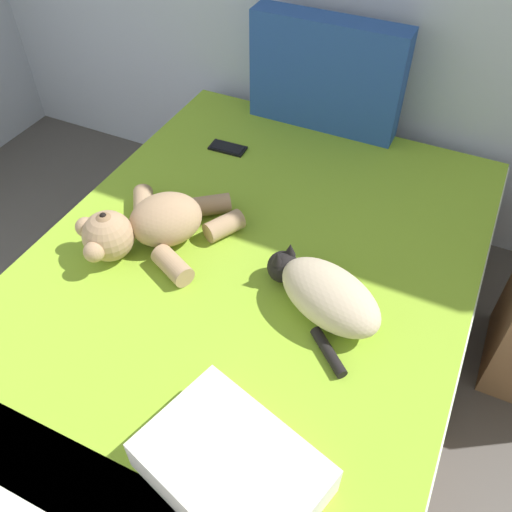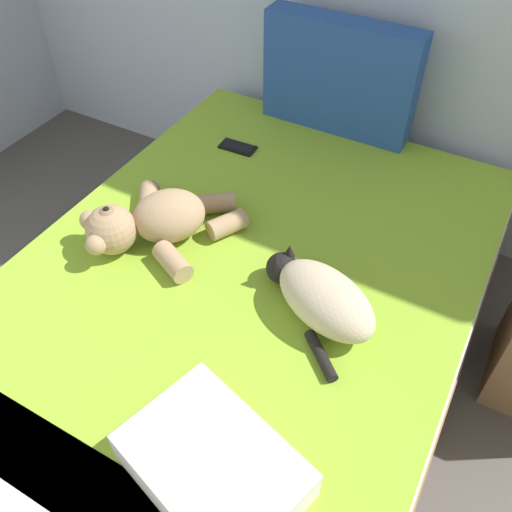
{
  "view_description": "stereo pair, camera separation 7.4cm",
  "coord_description": "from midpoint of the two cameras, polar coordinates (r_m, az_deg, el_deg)",
  "views": [
    {
      "loc": [
        2.44,
        2.3,
        1.76
      ],
      "look_at": [
        1.93,
        3.37,
        0.55
      ],
      "focal_mm": 37.68,
      "sensor_mm": 36.0,
      "label": 1
    },
    {
      "loc": [
        2.51,
        2.33,
        1.76
      ],
      "look_at": [
        1.93,
        3.37,
        0.55
      ],
      "focal_mm": 37.68,
      "sensor_mm": 36.0,
      "label": 2
    }
  ],
  "objects": [
    {
      "name": "patterned_cushion",
      "position": [
        2.29,
        9.8,
        18.2
      ],
      "size": [
        0.63,
        0.12,
        0.45
      ],
      "color": "#264C99",
      "rests_on": "bed"
    },
    {
      "name": "cell_phone",
      "position": [
        2.23,
        -1.0,
        11.47
      ],
      "size": [
        0.15,
        0.08,
        0.01
      ],
      "color": "black",
      "rests_on": "bed"
    },
    {
      "name": "cat",
      "position": [
        1.57,
        8.24,
        -4.33
      ],
      "size": [
        0.42,
        0.36,
        0.15
      ],
      "color": "#C6B293",
      "rests_on": "bed"
    },
    {
      "name": "bed",
      "position": [
        1.91,
        -0.19,
        -6.92
      ],
      "size": [
        1.44,
        2.01,
        0.51
      ],
      "color": "olive",
      "rests_on": "ground_plane"
    },
    {
      "name": "throw_pillow",
      "position": [
        1.31,
        -2.81,
        -21.43
      ],
      "size": [
        0.46,
        0.38,
        0.11
      ],
      "primitive_type": "cube",
      "rotation": [
        0.0,
        0.0,
        -0.29
      ],
      "color": "white",
      "rests_on": "bed"
    },
    {
      "name": "teddy_bear",
      "position": [
        1.79,
        -9.71,
        3.64
      ],
      "size": [
        0.46,
        0.51,
        0.18
      ],
      "color": "tan",
      "rests_on": "bed"
    }
  ]
}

